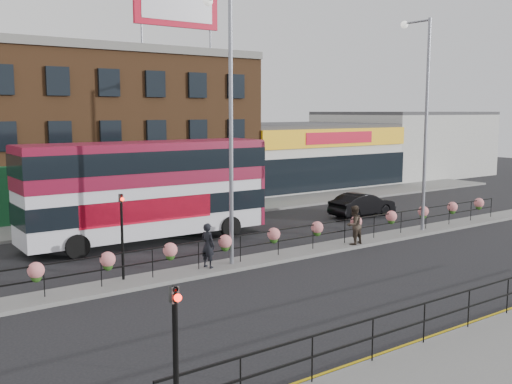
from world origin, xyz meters
TOP-DOWN VIEW (x-y plane):
  - ground at (0.00, 0.00)m, footprint 120.00×120.00m
  - north_pavement at (0.00, 12.00)m, footprint 60.00×4.00m
  - median at (0.00, 0.00)m, footprint 60.00×1.60m
  - yellow_line_inner at (0.00, -9.70)m, footprint 60.00×0.10m
  - yellow_line_outer at (0.00, -9.88)m, footprint 60.00×0.10m
  - brick_building at (-4.00, 19.96)m, footprint 25.00×12.21m
  - supermarket at (16.00, 19.90)m, footprint 15.00×12.25m
  - warehouse_east at (30.75, 20.00)m, footprint 14.50×12.00m
  - billboard at (2.50, 14.99)m, footprint 6.00×0.29m
  - median_railing at (-0.00, 0.00)m, footprint 30.04×0.56m
  - south_railing at (-2.00, -10.10)m, footprint 20.04×0.05m
  - double_decker_bus at (-4.08, 6.29)m, footprint 12.11×3.25m
  - car at (9.63, 5.21)m, footprint 1.63×4.40m
  - pedestrian_a at (-4.57, 0.01)m, footprint 0.89×0.79m
  - pedestrian_b at (3.15, -0.43)m, footprint 1.03×0.87m
  - lamp_column_west at (-3.46, 0.24)m, footprint 0.39×1.90m
  - lamp_column_east at (8.54, 0.15)m, footprint 0.39×1.91m
  - traffic_light_south at (-12.00, -11.01)m, footprint 0.15×0.28m
  - traffic_light_median at (-8.00, 0.39)m, footprint 0.15×0.28m

SIDE VIEW (x-z plane):
  - ground at x=0.00m, z-range 0.00..0.00m
  - yellow_line_inner at x=0.00m, z-range 0.00..0.01m
  - yellow_line_outer at x=0.00m, z-range 0.00..0.01m
  - north_pavement at x=0.00m, z-range 0.00..0.15m
  - median at x=0.00m, z-range 0.00..0.15m
  - car at x=9.63m, z-range 0.00..1.44m
  - south_railing at x=-2.00m, z-range 0.40..1.52m
  - median_railing at x=0.00m, z-range 0.43..1.66m
  - pedestrian_a at x=-4.57m, z-range 0.15..1.95m
  - pedestrian_b at x=3.15m, z-range 0.15..1.99m
  - traffic_light_south at x=-12.00m, z-range 0.64..4.29m
  - traffic_light_median at x=-8.00m, z-range 0.64..4.29m
  - supermarket at x=16.00m, z-range 0.00..5.30m
  - double_decker_bus at x=-4.08m, z-range 0.56..5.43m
  - warehouse_east at x=30.75m, z-range 0.00..6.30m
  - brick_building at x=-4.00m, z-range -0.02..10.28m
  - lamp_column_west at x=-3.46m, z-range 1.15..11.97m
  - lamp_column_east at x=8.54m, z-range 1.16..12.03m
  - billboard at x=2.50m, z-range 10.98..15.38m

